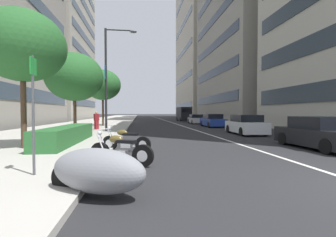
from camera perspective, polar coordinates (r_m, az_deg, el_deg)
name	(u,v)px	position (r m, az deg, el deg)	size (l,w,h in m)	color
sidewalk_right_plaza	(97,123)	(34.78, -16.86, -1.09)	(160.00, 9.77, 0.15)	#B2ADA3
lane_centre_stripe	(170,122)	(39.59, 0.39, -0.81)	(110.00, 0.16, 0.01)	silver
motorcycle_second_in_row	(97,171)	(4.78, -16.84, -12.05)	(1.61, 2.14, 0.95)	gray
motorcycle_by_sign_pole	(120,151)	(7.47, -11.49, -7.80)	(1.06, 2.00, 1.12)	black
motorcycle_far_end_row	(126,142)	(9.96, -10.23, -5.50)	(0.94, 2.04, 1.10)	black
car_approaching_light	(320,134)	(12.57, 32.89, -3.12)	(4.14, 1.97, 1.44)	black
car_lead_in_lane	(246,125)	(18.28, 18.31, -1.53)	(4.19, 2.01, 1.44)	silver
car_following_behind	(213,121)	(26.77, 10.76, -0.56)	(4.47, 1.92, 1.43)	navy
car_mid_block_traffic	(196,119)	(33.70, 6.87, -0.19)	(4.36, 1.96, 1.31)	#B7B7BC
delivery_van_ahead	(184,114)	(43.79, 3.86, 1.19)	(5.11, 2.12, 2.55)	black
parking_sign_by_curb	(33,104)	(6.38, -29.84, 3.03)	(0.32, 0.06, 2.81)	#47494C
street_lamp_with_banners	(111,69)	(19.98, -13.75, 11.48)	(1.26, 2.59, 8.22)	#232326
clipped_hedge_bed	(68,135)	(12.41, -23.14, -3.59)	(6.34, 1.10, 0.80)	#28602D
street_tree_far_plaza	(23,46)	(11.73, -31.76, 14.66)	(3.42, 3.42, 5.66)	#473323
street_tree_by_lamp_post	(75,77)	(18.20, -21.69, 9.29)	(3.99, 3.99, 5.67)	#473323
street_tree_near_plaza_corner	(103,85)	(26.92, -15.52, 7.83)	(3.89, 3.89, 6.12)	#473323
pedestrian_on_plaza	(96,120)	(21.37, -16.93, -0.42)	(0.47, 0.47, 1.55)	maroon
office_tower_far_left_down_avenue	(210,42)	(77.15, 10.02, 17.85)	(28.00, 16.69, 46.64)	beige
office_tower_behind_plaza	(40,14)	(62.53, -28.67, 21.38)	(23.62, 19.31, 46.07)	#B7B2A3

